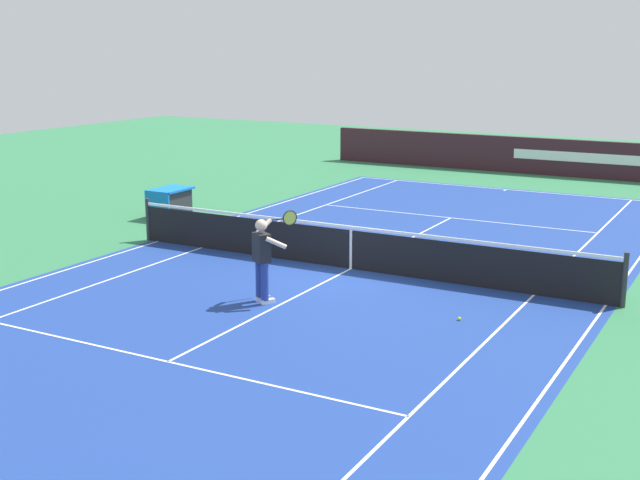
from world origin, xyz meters
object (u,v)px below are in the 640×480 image
at_px(tennis_net, 351,247).
at_px(equipment_cart_tarped, 170,203).
at_px(tennis_ball, 459,319).
at_px(tennis_player_near, 263,256).

bearing_deg(tennis_net, equipment_cart_tarped, -109.51).
bearing_deg(equipment_cart_tarped, tennis_ball, 65.51).
relative_size(tennis_player_near, tennis_ball, 25.71).
bearing_deg(equipment_cart_tarped, tennis_net, 70.49).
relative_size(tennis_net, tennis_player_near, 6.89).
bearing_deg(equipment_cart_tarped, tennis_player_near, 50.60).
xyz_separation_m(tennis_net, tennis_ball, (2.24, 3.34, -0.46)).
xyz_separation_m(tennis_net, tennis_player_near, (3.02, -0.37, 0.44)).
distance_m(tennis_player_near, equipment_cart_tarped, 8.75).
xyz_separation_m(tennis_player_near, equipment_cart_tarped, (-5.55, -6.75, -0.49)).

